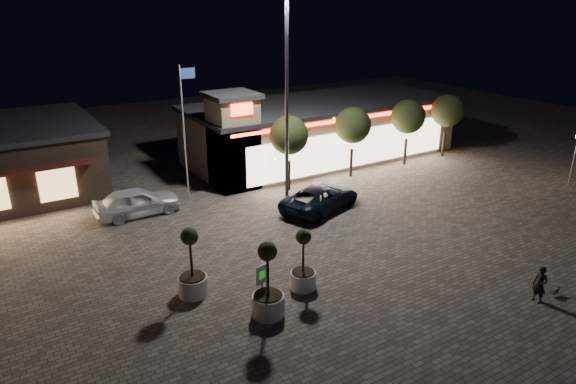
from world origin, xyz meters
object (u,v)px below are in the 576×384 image
pickup_truck (321,198)px  pedestrian (540,285)px  white_sedan (137,202)px  planter_left (192,275)px  planter_mid (268,293)px  valet_sign (262,278)px

pickup_truck → pedestrian: size_ratio=3.38×
pickup_truck → white_sedan: white_sedan is taller
pedestrian → planter_left: planter_left is taller
planter_mid → valet_sign: 0.71m
pickup_truck → planter_left: planter_left is taller
valet_sign → pickup_truck: bearing=42.0°
valet_sign → planter_mid: bearing=-98.3°
planter_left → planter_mid: bearing=-56.2°
pedestrian → white_sedan: bearing=-150.6°
planter_mid → valet_sign: (0.09, 0.63, 0.32)m
white_sedan → planter_left: 9.48m
pedestrian → valet_sign: size_ratio=0.86×
white_sedan → planter_mid: 12.43m
pickup_truck → planter_left: bearing=97.5°
white_sedan → planter_left: size_ratio=1.57×
pickup_truck → planter_left: size_ratio=1.75×
pedestrian → valet_sign: bearing=-123.5°
pedestrian → planter_mid: 10.88m
planter_left → planter_mid: 3.46m
pickup_truck → pedestrian: (1.91, -12.51, 0.05)m
white_sedan → pickup_truck: bearing=-117.2°
planter_left → white_sedan: bearing=87.0°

